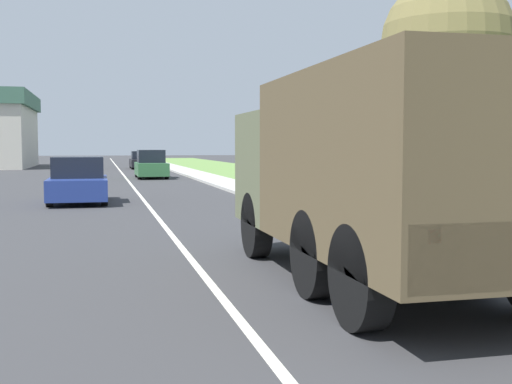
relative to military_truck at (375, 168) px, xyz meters
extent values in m
plane|color=#38383A|center=(-2.15, 30.19, -1.56)|extent=(180.00, 180.00, 0.00)
cube|color=silver|center=(-2.15, 30.19, -1.56)|extent=(0.12, 120.00, 0.00)
cube|color=beige|center=(2.35, 30.19, -1.50)|extent=(1.80, 120.00, 0.12)
cube|color=#6B9347|center=(6.75, 30.19, -1.55)|extent=(7.00, 120.00, 0.02)
cube|color=#606647|center=(0.00, 2.52, -0.07)|extent=(2.39, 1.86, 1.85)
cube|color=brown|center=(0.00, -0.80, 0.11)|extent=(2.39, 4.77, 2.21)
cube|color=red|center=(-0.90, -3.15, -0.44)|extent=(0.12, 0.06, 0.12)
cylinder|color=black|center=(-1.05, 2.42, -1.02)|extent=(0.30, 1.09, 1.09)
cylinder|color=black|center=(1.05, 2.42, -1.02)|extent=(0.30, 1.09, 1.09)
cylinder|color=black|center=(-1.05, -1.99, -1.02)|extent=(0.30, 1.09, 1.09)
cylinder|color=black|center=(-1.05, -0.56, -1.02)|extent=(0.30, 1.09, 1.09)
cylinder|color=black|center=(1.05, -0.56, -1.02)|extent=(0.30, 1.09, 1.09)
cube|color=navy|center=(-4.28, 13.72, -1.06)|extent=(1.83, 3.90, 0.65)
cube|color=black|center=(-4.28, 13.80, -0.39)|extent=(1.61, 1.76, 0.68)
cylinder|color=black|center=(-5.10, 14.97, -1.24)|extent=(0.20, 0.64, 0.64)
cylinder|color=black|center=(-3.47, 14.97, -1.24)|extent=(0.20, 0.64, 0.64)
cylinder|color=black|center=(-5.10, 12.47, -1.24)|extent=(0.20, 0.64, 0.64)
cylinder|color=black|center=(-3.47, 12.47, -1.24)|extent=(0.20, 0.64, 0.64)
cube|color=#336B3D|center=(-0.73, 29.40, -1.02)|extent=(1.70, 4.14, 0.72)
cube|color=black|center=(-0.73, 29.48, -0.30)|extent=(1.50, 1.87, 0.73)
cylinder|color=black|center=(-1.48, 30.72, -1.24)|extent=(0.20, 0.64, 0.64)
cylinder|color=black|center=(0.02, 30.72, -1.24)|extent=(0.20, 0.64, 0.64)
cylinder|color=black|center=(-1.48, 28.07, -1.24)|extent=(0.20, 0.64, 0.64)
cylinder|color=black|center=(0.02, 28.07, -1.24)|extent=(0.20, 0.64, 0.64)
cube|color=black|center=(-0.26, 45.19, -1.08)|extent=(1.89, 4.69, 0.62)
cube|color=black|center=(-0.26, 45.28, -0.45)|extent=(1.66, 2.11, 0.65)
cylinder|color=black|center=(-1.11, 46.69, -1.24)|extent=(0.20, 0.64, 0.64)
cylinder|color=black|center=(0.58, 46.69, -1.24)|extent=(0.20, 0.64, 0.64)
cylinder|color=black|center=(-1.11, 43.69, -1.24)|extent=(0.20, 0.64, 0.64)
cylinder|color=black|center=(0.58, 43.69, -1.24)|extent=(0.20, 0.64, 0.64)
cube|color=black|center=(5.03, 5.06, -0.10)|extent=(1.93, 2.14, 0.67)
cylinder|color=black|center=(4.11, 5.27, -1.16)|extent=(0.24, 0.76, 0.76)
cylinder|color=brown|center=(7.07, 10.45, 0.43)|extent=(0.24, 0.24, 3.95)
sphere|color=olive|center=(7.07, 10.45, 3.55)|extent=(4.13, 4.13, 4.13)
camera|label=1|loc=(-3.56, -7.93, 0.30)|focal=45.00mm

